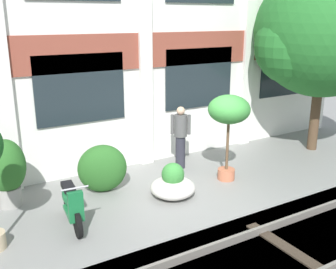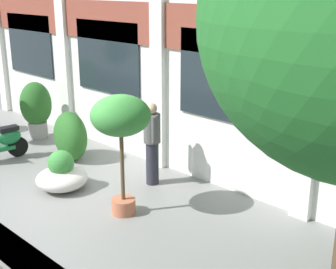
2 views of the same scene
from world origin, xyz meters
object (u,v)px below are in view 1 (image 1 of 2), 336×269
resident_by_doorway (181,135)px  broadleaf_tree (324,35)px  potted_plant_wide_bowl (173,184)px  potted_plant_fluted_column (6,170)px  scooter_second_parked (71,204)px  potted_plant_terracotta_small (229,114)px  topiary_hedge (102,168)px

resident_by_doorway → broadleaf_tree: bearing=114.6°
broadleaf_tree → resident_by_doorway: 5.09m
potted_plant_wide_bowl → potted_plant_fluted_column: size_ratio=0.69×
potted_plant_wide_bowl → resident_by_doorway: 1.92m
scooter_second_parked → potted_plant_fluted_column: bearing=-143.0°
potted_plant_terracotta_small → topiary_hedge: size_ratio=1.89×
broadleaf_tree → potted_plant_wide_bowl: bearing=-172.8°
potted_plant_wide_bowl → resident_by_doorway: size_ratio=0.60×
resident_by_doorway → topiary_hedge: bearing=-47.4°
scooter_second_parked → potted_plant_wide_bowl: bearing=96.9°
resident_by_doorway → potted_plant_fluted_column: bearing=-55.5°
potted_plant_wide_bowl → scooter_second_parked: 2.37m
broadleaf_tree → resident_by_doorway: size_ratio=3.19×
potted_plant_terracotta_small → broadleaf_tree: bearing=7.9°
potted_plant_terracotta_small → scooter_second_parked: size_ratio=1.56×
potted_plant_fluted_column → topiary_hedge: 2.06m
resident_by_doorway → scooter_second_parked: bearing=-32.3°
broadleaf_tree → potted_plant_wide_bowl: size_ratio=5.28×
potted_plant_fluted_column → topiary_hedge: bearing=-9.3°
potted_plant_terracotta_small → potted_plant_fluted_column: potted_plant_terracotta_small is taller
broadleaf_tree → scooter_second_parked: 8.42m
potted_plant_fluted_column → resident_by_doorway: bearing=0.2°
scooter_second_parked → potted_plant_terracotta_small: bearing=98.7°
broadleaf_tree → resident_by_doorway: broadleaf_tree is taller
potted_plant_wide_bowl → topiary_hedge: (-1.26, 1.09, 0.27)m
potted_plant_fluted_column → topiary_hedge: (2.02, -0.33, -0.27)m
potted_plant_wide_bowl → potted_plant_fluted_column: (-3.28, 1.42, 0.54)m
broadleaf_tree → potted_plant_terracotta_small: (-3.79, -0.52, -1.74)m
broadleaf_tree → topiary_hedge: bearing=176.6°
potted_plant_wide_bowl → potted_plant_terracotta_small: potted_plant_terracotta_small is taller
broadleaf_tree → potted_plant_fluted_column: broadleaf_tree is taller
potted_plant_wide_bowl → potted_plant_fluted_column: bearing=156.6°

